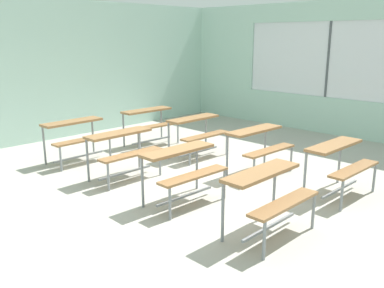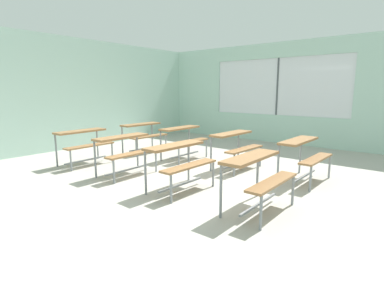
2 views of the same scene
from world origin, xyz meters
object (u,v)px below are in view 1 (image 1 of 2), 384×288
Objects in this scene: desk_bench_r1c0 at (183,163)px; desk_bench_r3c0 at (76,131)px; desk_bench_r3c1 at (150,118)px; desk_bench_r0c1 at (341,157)px; desk_bench_r1c1 at (259,141)px; desk_bench_r0c0 at (269,188)px; desk_bench_r2c0 at (123,144)px; desk_bench_r2c1 at (197,127)px.

desk_bench_r3c0 is (-0.01, 2.75, 0.00)m from desk_bench_r1c0.
desk_bench_r3c0 is 1.71m from desk_bench_r3c1.
desk_bench_r0c1 and desk_bench_r1c1 have the same top height.
desk_bench_r0c0 is 4.42m from desk_bench_r3c1.
desk_bench_r3c0 is at bearing 90.26° from desk_bench_r0c0.
desk_bench_r3c1 is (-0.05, 4.12, 0.00)m from desk_bench_r0c1.
desk_bench_r2c0 is 0.99× the size of desk_bench_r3c0.
desk_bench_r2c0 is at bearing 142.98° from desk_bench_r1c1.
desk_bench_r3c0 is 0.99× the size of desk_bench_r3c1.
desk_bench_r1c0 is 1.01× the size of desk_bench_r3c0.
desk_bench_r1c1 is at bearing 1.83° from desk_bench_r1c0.
desk_bench_r0c1 is 2.81m from desk_bench_r2c1.
desk_bench_r0c0 is 2.19m from desk_bench_r1c1.
desk_bench_r0c1 and desk_bench_r2c1 have the same top height.
desk_bench_r0c0 and desk_bench_r1c1 have the same top height.
desk_bench_r3c0 is (-0.04, 4.11, 0.00)m from desk_bench_r0c0.
desk_bench_r0c1 is 4.12m from desk_bench_r3c1.
desk_bench_r0c1 is 1.00× the size of desk_bench_r1c0.
desk_bench_r0c0 is at bearing -121.45° from desk_bench_r2c1.
desk_bench_r0c1 is 1.01× the size of desk_bench_r2c1.
desk_bench_r3c1 is (1.71, -0.01, 0.00)m from desk_bench_r3c0.
desk_bench_r3c1 is at bearing 59.87° from desk_bench_r1c0.
desk_bench_r0c1 and desk_bench_r3c0 have the same top height.
desk_bench_r2c0 and desk_bench_r3c0 have the same top height.
desk_bench_r1c1 is at bearing 38.22° from desk_bench_r0c0.
desk_bench_r1c1 is at bearing -58.39° from desk_bench_r3c0.
desk_bench_r1c1 is at bearing -38.92° from desk_bench_r2c0.
desk_bench_r1c0 is at bearing -119.88° from desk_bench_r3c1.
desk_bench_r0c0 is 1.00× the size of desk_bench_r2c0.
desk_bench_r0c0 is at bearing -90.52° from desk_bench_r3c0.
desk_bench_r0c0 is at bearing -110.32° from desk_bench_r3c1.
desk_bench_r0c1 is at bearing -89.79° from desk_bench_r2c1.
desk_bench_r2c1 is (0.01, 1.42, 0.00)m from desk_bench_r1c1.
desk_bench_r2c0 is 1.72m from desk_bench_r2c1.
desk_bench_r1c0 and desk_bench_r3c0 have the same top height.
desk_bench_r2c1 is at bearing 40.77° from desk_bench_r1c0.
desk_bench_r2c1 is (1.72, 0.03, 0.00)m from desk_bench_r2c0.
desk_bench_r0c1 and desk_bench_r3c1 have the same top height.
desk_bench_r3c1 is (1.68, 4.10, 0.00)m from desk_bench_r0c0.
desk_bench_r3c0 is at bearing 124.76° from desk_bench_r1c1.
desk_bench_r1c0 is 1.00× the size of desk_bench_r1c1.
desk_bench_r2c1 is at bearing 1.21° from desk_bench_r2c0.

